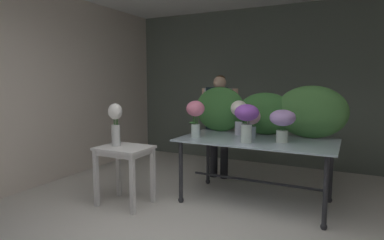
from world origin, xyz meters
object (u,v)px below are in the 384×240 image
at_px(side_table_white, 124,156).
at_px(vase_ivory_freesia, 239,112).
at_px(vase_rosy_dahlias, 195,113).
at_px(vase_lilac_stock, 282,121).
at_px(vase_violet_roses, 246,118).
at_px(vase_white_roses_tall, 115,121).
at_px(display_table_glass, 256,148).
at_px(florist, 219,115).
at_px(vase_blush_snapdragons, 252,120).

relative_size(side_table_white, vase_ivory_freesia, 1.58).
distance_m(vase_rosy_dahlias, vase_lilac_stock, 1.07).
height_order(vase_rosy_dahlias, vase_violet_roses, vase_rosy_dahlias).
bearing_deg(vase_violet_roses, vase_white_roses_tall, -161.13).
height_order(vase_rosy_dahlias, vase_ivory_freesia, vase_rosy_dahlias).
height_order(display_table_glass, florist, florist).
height_order(display_table_glass, vase_ivory_freesia, vase_ivory_freesia).
bearing_deg(vase_lilac_stock, vase_rosy_dahlias, -172.48).
bearing_deg(vase_violet_roses, vase_rosy_dahlias, 175.07).
distance_m(vase_lilac_stock, vase_ivory_freesia, 0.68).
xyz_separation_m(vase_rosy_dahlias, vase_white_roses_tall, (-0.81, -0.57, -0.08)).
distance_m(side_table_white, vase_ivory_freesia, 1.58).
relative_size(vase_blush_snapdragons, vase_lilac_stock, 1.00).
bearing_deg(side_table_white, display_table_glass, 28.83).
bearing_deg(display_table_glass, vase_blush_snapdragons, 148.11).
bearing_deg(side_table_white, vase_ivory_freesia, 41.71).
bearing_deg(vase_white_roses_tall, display_table_glass, 26.84).
relative_size(display_table_glass, vase_violet_roses, 4.17).
relative_size(vase_rosy_dahlias, vase_white_roses_tall, 0.89).
height_order(side_table_white, vase_rosy_dahlias, vase_rosy_dahlias).
height_order(vase_rosy_dahlias, vase_blush_snapdragons, vase_rosy_dahlias).
xyz_separation_m(vase_blush_snapdragons, vase_violet_roses, (0.03, -0.32, 0.06)).
bearing_deg(side_table_white, vase_blush_snapdragons, 31.72).
relative_size(vase_rosy_dahlias, vase_blush_snapdragons, 1.21).
xyz_separation_m(vase_violet_roses, vase_white_roses_tall, (-1.49, -0.51, -0.07)).
distance_m(florist, vase_violet_roses, 1.30).
distance_m(display_table_glass, florist, 1.16).
relative_size(vase_blush_snapdragons, vase_ivory_freesia, 0.84).
height_order(display_table_glass, side_table_white, display_table_glass).
relative_size(florist, vase_white_roses_tall, 3.06).
distance_m(vase_ivory_freesia, vase_white_roses_tall, 1.60).
xyz_separation_m(vase_blush_snapdragons, vase_ivory_freesia, (-0.22, 0.17, 0.06)).
xyz_separation_m(display_table_glass, vase_blush_snapdragons, (-0.08, 0.05, 0.35)).
bearing_deg(vase_blush_snapdragons, vase_violet_roses, -85.45).
bearing_deg(vase_ivory_freesia, florist, 131.95).
xyz_separation_m(vase_violet_roses, vase_ivory_freesia, (-0.25, 0.49, 0.01)).
distance_m(vase_lilac_stock, vase_white_roses_tall, 2.00).
height_order(florist, vase_blush_snapdragons, florist).
xyz_separation_m(florist, vase_white_roses_tall, (-0.74, -1.56, 0.04)).
height_order(side_table_white, vase_blush_snapdragons, vase_blush_snapdragons).
relative_size(side_table_white, vase_white_roses_tall, 1.38).
bearing_deg(vase_blush_snapdragons, side_table_white, -148.28).
distance_m(vase_rosy_dahlias, vase_blush_snapdragons, 0.71).
height_order(vase_blush_snapdragons, vase_white_roses_tall, vase_white_roses_tall).
xyz_separation_m(side_table_white, vase_blush_snapdragons, (1.34, 0.83, 0.43)).
bearing_deg(vase_violet_roses, vase_blush_snapdragons, 94.55).
bearing_deg(vase_white_roses_tall, side_table_white, 0.33).
height_order(display_table_glass, vase_violet_roses, vase_violet_roses).
distance_m(vase_blush_snapdragons, vase_ivory_freesia, 0.29).
xyz_separation_m(display_table_glass, side_table_white, (-1.42, -0.78, -0.09)).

